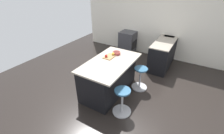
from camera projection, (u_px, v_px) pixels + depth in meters
ground_plane at (121, 86)px, 4.55m from camera, size 7.63×7.63×0.00m
interior_partition_left at (155, 19)px, 5.80m from camera, size 0.12×5.87×2.83m
sink_cabinet at (166, 49)px, 5.73m from camera, size 2.43×0.60×1.19m
oven_range at (128, 42)px, 6.42m from camera, size 0.60×0.61×0.88m
kitchen_island at (109, 76)px, 4.15m from camera, size 1.74×1.02×0.92m
stool_by_window at (140, 79)px, 4.34m from camera, size 0.44×0.44×0.65m
stool_middle at (122, 102)px, 3.52m from camera, size 0.44×0.44×0.65m
cutting_board at (110, 57)px, 4.14m from camera, size 0.36×0.24×0.02m
apple_red at (106, 56)px, 4.07m from camera, size 0.08×0.08×0.08m
apple_yellow at (113, 54)px, 4.18m from camera, size 0.07×0.07×0.07m
fruit_bowl at (116, 53)px, 4.28m from camera, size 0.22×0.22×0.07m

